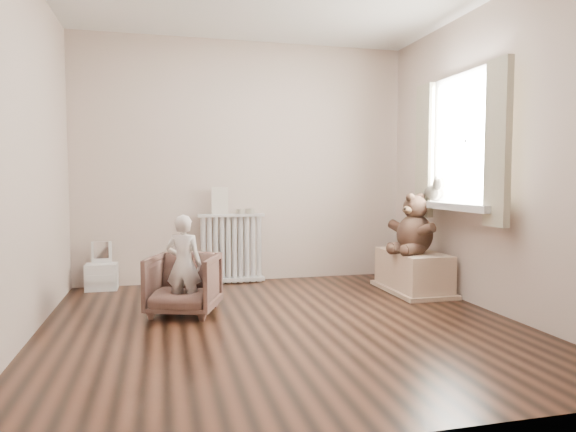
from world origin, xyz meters
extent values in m
cube|color=black|center=(0.00, 0.00, 0.00)|extent=(3.60, 3.60, 0.01)
cube|color=beige|center=(0.00, 1.80, 1.30)|extent=(3.60, 0.02, 2.60)
cube|color=beige|center=(0.00, -1.80, 1.30)|extent=(3.60, 0.02, 2.60)
cube|color=beige|center=(-1.80, 0.00, 1.30)|extent=(0.02, 3.60, 2.60)
cube|color=beige|center=(1.80, 0.00, 1.30)|extent=(0.02, 3.60, 2.60)
cube|color=white|center=(1.76, 0.30, 1.45)|extent=(0.03, 0.90, 1.10)
cube|color=silver|center=(1.67, 0.30, 0.87)|extent=(0.22, 1.10, 0.06)
cube|color=beige|center=(1.65, -0.27, 1.39)|extent=(0.06, 0.26, 1.30)
cube|color=beige|center=(1.65, 0.87, 1.39)|extent=(0.06, 0.26, 1.30)
cube|color=silver|center=(-0.17, 1.68, 0.39)|extent=(0.71, 0.13, 0.74)
cube|color=beige|center=(-0.29, 1.68, 0.89)|extent=(0.17, 0.02, 0.29)
cylinder|color=#A59E8C|center=(-0.07, 1.68, 0.77)|extent=(0.09, 0.09, 0.05)
cylinder|color=#A59E8C|center=(0.03, 1.68, 0.77)|extent=(0.10, 0.10, 0.05)
cube|color=silver|center=(-1.49, 1.65, 0.28)|extent=(0.31, 0.22, 0.48)
imported|color=brown|center=(-0.73, 0.49, 0.25)|extent=(0.68, 0.69, 0.50)
imported|color=silver|center=(-0.73, 0.44, 0.42)|extent=(0.34, 0.28, 0.81)
cube|color=beige|center=(1.52, 0.82, 0.20)|extent=(0.45, 0.84, 0.40)
camera|label=1|loc=(-0.89, -3.76, 1.10)|focal=32.00mm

